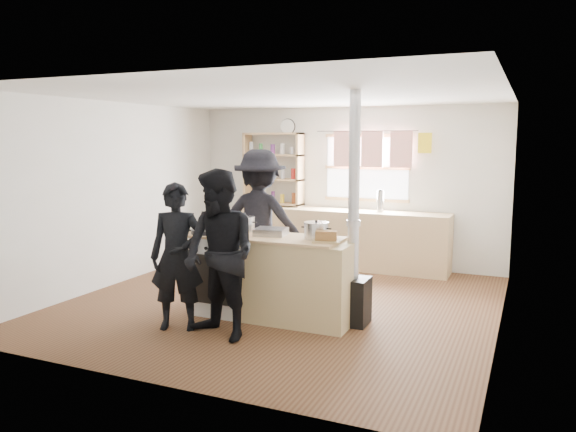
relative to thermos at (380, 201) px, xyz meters
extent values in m
cube|color=brown|center=(-0.64, -2.22, -1.07)|extent=(5.00, 5.00, 0.01)
cube|color=tan|center=(-0.64, 0.00, -0.61)|extent=(3.40, 0.55, 0.90)
cube|color=tan|center=(-1.84, 0.12, -0.13)|extent=(1.00, 0.28, 0.03)
cube|color=tan|center=(-1.84, 0.12, 0.27)|extent=(1.00, 0.28, 0.03)
cube|color=tan|center=(-1.84, 0.12, 0.67)|extent=(1.00, 0.28, 0.03)
cube|color=tan|center=(-1.84, 0.12, 1.02)|extent=(1.00, 0.28, 0.03)
cube|color=tan|center=(-2.32, 0.12, 0.44)|extent=(0.04, 0.28, 1.20)
cube|color=tan|center=(-1.36, 0.12, 0.44)|extent=(0.04, 0.28, 1.20)
cylinder|color=silver|center=(0.00, 0.00, 0.00)|extent=(0.10, 0.10, 0.32)
cube|color=white|center=(-1.09, -2.77, -0.61)|extent=(0.60, 0.60, 0.90)
cube|color=tan|center=(-0.19, -2.77, -0.61)|extent=(1.20, 0.60, 0.90)
cube|color=tan|center=(-0.64, -2.77, -0.15)|extent=(1.84, 0.64, 0.03)
cylinder|color=black|center=(-1.27, -2.90, -0.11)|extent=(0.37, 0.37, 0.05)
cylinder|color=#2C521C|center=(-1.27, -2.90, -0.09)|extent=(0.30, 0.30, 0.02)
cube|color=silver|center=(-0.55, -2.70, -0.09)|extent=(0.38, 0.33, 0.08)
cube|color=brown|center=(-0.55, -2.70, -0.07)|extent=(0.32, 0.28, 0.02)
cylinder|color=#B7B7B9|center=(-0.94, -2.59, -0.05)|extent=(0.24, 0.24, 0.16)
cylinder|color=#B7B7B9|center=(-0.94, -2.59, 0.04)|extent=(0.24, 0.24, 0.01)
sphere|color=black|center=(-0.94, -2.59, 0.05)|extent=(0.03, 0.03, 0.03)
cylinder|color=silver|center=(0.00, -2.72, -0.05)|extent=(0.26, 0.26, 0.17)
cylinder|color=silver|center=(0.00, -2.72, 0.04)|extent=(0.27, 0.27, 0.01)
sphere|color=black|center=(0.00, -2.72, 0.06)|extent=(0.03, 0.03, 0.03)
cube|color=tan|center=(0.17, -2.87, -0.12)|extent=(0.32, 0.26, 0.02)
cube|color=olive|center=(0.17, -2.87, -0.06)|extent=(0.24, 0.16, 0.10)
cube|color=black|center=(0.37, -2.60, -0.81)|extent=(0.35, 0.35, 0.51)
cylinder|color=#ADADB2|center=(0.37, -2.60, 0.44)|extent=(0.12, 0.12, 1.99)
imported|color=black|center=(-1.26, -3.48, -0.28)|extent=(0.66, 0.56, 1.55)
imported|color=black|center=(-0.71, -3.56, -0.21)|extent=(0.99, 0.88, 1.71)
imported|color=black|center=(-1.11, -1.85, -0.13)|extent=(1.30, 0.87, 1.87)
camera|label=1|loc=(2.11, -8.29, 0.93)|focal=35.00mm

